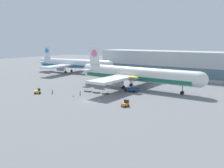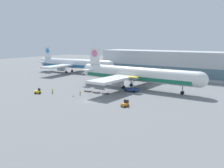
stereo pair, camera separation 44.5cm
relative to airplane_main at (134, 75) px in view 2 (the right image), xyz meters
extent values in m
plane|color=slate|center=(-1.37, -27.91, -5.84)|extent=(400.00, 400.00, 0.00)
cube|color=#B2B7BC|center=(3.90, 42.65, 1.16)|extent=(90.00, 18.00, 14.00)
cube|color=slate|center=(3.90, 33.55, -1.99)|extent=(88.20, 0.20, 4.90)
cylinder|color=white|center=(0.79, -0.01, 0.26)|extent=(52.07, 6.51, 5.80)
cube|color=#196B4C|center=(0.79, -0.01, -1.04)|extent=(47.91, 6.34, 1.45)
sphere|color=white|center=(26.79, -0.37, 0.26)|extent=(5.68, 5.68, 5.68)
cone|color=white|center=(-25.21, 0.35, 0.26)|extent=(6.45, 5.60, 5.51)
cube|color=white|center=(-21.05, 0.29, 7.16)|extent=(5.21, 0.51, 8.00)
cylinder|color=pink|center=(-21.05, 0.29, 8.12)|extent=(3.21, 0.59, 3.20)
cube|color=white|center=(-22.09, 0.30, 0.84)|extent=(3.78, 13.05, 0.50)
cube|color=white|center=(-1.81, 0.02, -0.46)|extent=(8.66, 48.11, 0.90)
cylinder|color=#9EA0A5|center=(-1.95, -10.05, -2.26)|extent=(4.24, 2.86, 2.80)
cylinder|color=#9EA0A5|center=(-1.67, 10.10, -2.26)|extent=(4.24, 2.86, 2.80)
cylinder|color=#9EA0A5|center=(20.55, -0.28, -3.19)|extent=(0.36, 0.36, 4.00)
cylinder|color=black|center=(20.55, -0.28, -5.19)|extent=(1.31, 0.92, 1.30)
cylinder|color=#9EA0A5|center=(-3.41, -3.15, -3.19)|extent=(0.36, 0.36, 4.00)
cylinder|color=black|center=(-3.41, -3.15, -5.19)|extent=(1.31, 0.92, 1.30)
cylinder|color=#9EA0A5|center=(-3.32, 3.25, -3.19)|extent=(0.36, 0.36, 4.00)
cylinder|color=black|center=(-3.32, 3.25, -5.19)|extent=(1.31, 0.92, 1.30)
cylinder|color=silver|center=(-55.56, 23.22, -0.07)|extent=(49.48, 11.33, 5.48)
cube|color=#1E669E|center=(-55.56, 23.22, -1.31)|extent=(45.56, 10.75, 1.37)
sphere|color=silver|center=(-31.15, 26.16, -0.07)|extent=(5.38, 5.38, 5.38)
cone|color=silver|center=(-79.97, 20.27, -0.07)|extent=(6.61, 5.90, 5.21)
cube|color=silver|center=(-76.06, 20.74, 6.45)|extent=(4.93, 1.00, 7.57)
cylinder|color=#3384CC|center=(-76.06, 20.74, 7.36)|extent=(3.07, 0.88, 3.03)
cube|color=silver|center=(-77.04, 20.62, 0.48)|extent=(4.85, 12.61, 0.47)
cube|color=silver|center=(-58.00, 22.92, -0.76)|extent=(12.95, 45.97, 0.85)
cylinder|color=#9EA0A5|center=(-56.86, 13.46, -2.46)|extent=(4.26, 3.10, 2.65)
cylinder|color=#9EA0A5|center=(-59.14, 32.38, -2.46)|extent=(4.26, 3.10, 2.65)
cylinder|color=#9EA0A5|center=(-37.01, 25.45, -3.33)|extent=(0.34, 0.34, 3.78)
cylinder|color=black|center=(-37.01, 25.45, -5.22)|extent=(1.32, 0.99, 1.23)
cylinder|color=#9EA0A5|center=(-59.10, 19.74, -3.33)|extent=(0.34, 0.34, 3.78)
cylinder|color=black|center=(-59.10, 19.74, -5.22)|extent=(1.32, 0.99, 1.23)
cylinder|color=#9EA0A5|center=(-59.83, 25.75, -3.33)|extent=(0.34, 0.34, 3.78)
cylinder|color=black|center=(-59.83, 25.75, -5.22)|extent=(1.32, 0.99, 1.23)
cube|color=#284C99|center=(2.29, -6.00, -5.04)|extent=(5.24, 3.07, 0.70)
cube|color=#B2B2B7|center=(2.29, -6.00, -0.59)|extent=(4.98, 2.92, 0.30)
cube|color=yellow|center=(2.29, -6.00, -0.04)|extent=(4.98, 2.92, 0.08)
cube|color=#284C99|center=(2.29, -6.00, -2.64)|extent=(4.27, 0.22, 4.22)
cube|color=#284C99|center=(2.29, -6.00, -2.64)|extent=(4.27, 0.22, 4.22)
cylinder|color=black|center=(4.26, -4.53, -5.39)|extent=(0.90, 0.37, 0.90)
cylinder|color=black|center=(4.22, -7.53, -5.39)|extent=(0.90, 0.37, 0.90)
cylinder|color=black|center=(0.36, -4.48, -5.39)|extent=(0.90, 0.37, 0.90)
cylinder|color=black|center=(0.32, -7.48, -5.39)|extent=(0.90, 0.37, 0.90)
cube|color=orange|center=(12.02, -27.00, -5.14)|extent=(1.63, 2.43, 0.80)
cube|color=black|center=(12.09, -26.36, -4.29)|extent=(1.33, 1.02, 0.90)
cube|color=black|center=(12.15, -25.78, -5.42)|extent=(1.27, 0.29, 0.24)
cylinder|color=black|center=(11.41, -26.13, -5.54)|extent=(0.30, 0.62, 0.60)
cylinder|color=black|center=(12.80, -26.28, -5.54)|extent=(0.30, 0.62, 0.60)
cylinder|color=black|center=(11.24, -27.73, -5.54)|extent=(0.30, 0.62, 0.60)
cylinder|color=black|center=(12.64, -27.88, -5.54)|extent=(0.30, 0.62, 0.60)
cube|color=yellow|center=(-25.05, -29.63, -5.14)|extent=(2.48, 2.69, 0.80)
cube|color=black|center=(-24.67, -29.10, -4.29)|extent=(1.53, 1.45, 0.90)
cube|color=black|center=(-24.33, -28.63, -5.42)|extent=(1.12, 0.86, 0.24)
cylinder|color=black|center=(-25.15, -28.57, -5.54)|extent=(0.54, 0.63, 0.60)
cylinder|color=black|center=(-24.01, -29.38, -5.54)|extent=(0.54, 0.63, 0.60)
cylinder|color=black|center=(-26.09, -29.88, -5.54)|extent=(0.54, 0.63, 0.60)
cylinder|color=black|center=(-24.95, -30.69, -5.54)|extent=(0.54, 0.63, 0.60)
cube|color=#56565B|center=(-11.59, -16.22, -5.42)|extent=(2.97, 1.84, 0.12)
cube|color=#56565B|center=(-9.76, -15.99, -5.42)|extent=(0.90, 0.19, 0.08)
cylinder|color=black|center=(-10.70, -15.46, -5.66)|extent=(0.38, 0.19, 0.36)
cylinder|color=black|center=(-10.54, -16.73, -5.66)|extent=(0.38, 0.19, 0.36)
cylinder|color=black|center=(-12.64, -15.71, -5.66)|extent=(0.38, 0.19, 0.36)
cylinder|color=black|center=(-12.48, -16.98, -5.66)|extent=(0.38, 0.19, 0.36)
cube|color=#56565B|center=(-7.42, -16.24, -5.42)|extent=(2.97, 1.84, 0.12)
cube|color=#56565B|center=(-5.59, -16.00, -5.42)|extent=(0.90, 0.19, 0.08)
cylinder|color=black|center=(-6.53, -15.48, -5.66)|extent=(0.38, 0.19, 0.36)
cylinder|color=black|center=(-6.37, -16.74, -5.66)|extent=(0.38, 0.19, 0.36)
cylinder|color=black|center=(-8.47, -15.73, -5.66)|extent=(0.38, 0.19, 0.36)
cylinder|color=black|center=(-8.31, -16.99, -5.66)|extent=(0.38, 0.19, 0.36)
cube|color=#56565B|center=(-3.31, -15.92, -5.42)|extent=(2.97, 1.84, 0.12)
cube|color=#56565B|center=(-1.47, -15.69, -5.42)|extent=(0.90, 0.19, 0.08)
cylinder|color=black|center=(-2.42, -15.17, -5.66)|extent=(0.38, 0.19, 0.36)
cylinder|color=black|center=(-2.25, -16.43, -5.66)|extent=(0.38, 0.19, 0.36)
cylinder|color=black|center=(-4.36, -15.42, -5.66)|extent=(0.38, 0.19, 0.36)
cylinder|color=black|center=(-4.20, -16.68, -5.66)|extent=(0.38, 0.19, 0.36)
cylinder|color=black|center=(-9.84, -22.61, -5.44)|extent=(0.14, 0.14, 0.80)
cylinder|color=black|center=(-10.03, -22.55, -5.44)|extent=(0.14, 0.14, 0.80)
cube|color=orange|center=(-9.93, -22.58, -4.74)|extent=(0.41, 0.32, 0.60)
cylinder|color=orange|center=(-9.71, -22.65, -4.71)|extent=(0.09, 0.09, 0.54)
cylinder|color=orange|center=(-10.16, -22.50, -4.71)|extent=(0.09, 0.09, 0.54)
sphere|color=tan|center=(-9.93, -22.58, -4.33)|extent=(0.22, 0.22, 0.22)
sphere|color=yellow|center=(-9.93, -22.58, -4.27)|extent=(0.21, 0.21, 0.21)
cylinder|color=black|center=(-20.38, -26.52, -5.40)|extent=(0.14, 0.14, 0.88)
cylinder|color=black|center=(-20.38, -26.32, -5.40)|extent=(0.14, 0.14, 0.88)
cube|color=yellow|center=(-20.38, -26.42, -4.62)|extent=(0.22, 0.36, 0.66)
cylinder|color=yellow|center=(-20.38, -26.66, -4.59)|extent=(0.09, 0.09, 0.60)
cylinder|color=yellow|center=(-20.38, -26.18, -4.59)|extent=(0.09, 0.09, 0.60)
sphere|color=tan|center=(-20.38, -26.42, -4.17)|extent=(0.24, 0.24, 0.24)
sphere|color=yellow|center=(-20.38, -26.42, -4.11)|extent=(0.23, 0.23, 0.23)
cube|color=black|center=(2.67, -27.43, -5.82)|extent=(0.40, 0.40, 0.04)
cone|color=orange|center=(2.67, -27.43, -5.49)|extent=(0.32, 0.32, 0.61)
cylinder|color=white|center=(2.67, -27.43, -5.46)|extent=(0.19, 0.19, 0.09)
cube|color=black|center=(-10.43, -25.71, -5.82)|extent=(0.40, 0.40, 0.04)
cone|color=orange|center=(-10.43, -25.71, -5.54)|extent=(0.32, 0.32, 0.52)
cylinder|color=white|center=(-10.43, -25.71, -5.51)|extent=(0.19, 0.19, 0.07)
camera|label=1|loc=(49.91, -89.77, 13.95)|focal=40.00mm
camera|label=2|loc=(50.27, -89.51, 13.95)|focal=40.00mm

